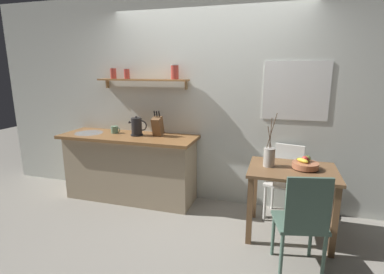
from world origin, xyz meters
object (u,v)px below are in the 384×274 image
at_px(twig_vase, 269,157).
at_px(coffee_mug_by_sink, 115,130).
at_px(knife_block, 158,126).
at_px(fruit_bowl, 305,164).
at_px(dining_chair_near, 302,219).
at_px(dining_chair_far, 286,177).
at_px(electric_kettle, 137,127).
at_px(dining_table, 292,181).

relative_size(twig_vase, coffee_mug_by_sink, 4.22).
relative_size(knife_block, coffee_mug_by_sink, 2.48).
distance_m(fruit_bowl, knife_block, 1.85).
bearing_deg(knife_block, dining_chair_near, -30.05).
height_order(dining_chair_far, twig_vase, twig_vase).
xyz_separation_m(electric_kettle, coffee_mug_by_sink, (-0.36, 0.04, -0.07)).
distance_m(dining_chair_far, knife_block, 1.72).
bearing_deg(fruit_bowl, dining_chair_near, -93.82).
relative_size(electric_kettle, coffee_mug_by_sink, 1.91).
relative_size(dining_chair_near, dining_chair_far, 1.07).
height_order(dining_table, twig_vase, twig_vase).
bearing_deg(twig_vase, dining_table, -2.34).
distance_m(dining_chair_far, coffee_mug_by_sink, 2.31).
height_order(electric_kettle, coffee_mug_by_sink, electric_kettle).
bearing_deg(dining_table, dining_chair_far, 95.96).
bearing_deg(dining_chair_near, dining_chair_far, 96.63).
height_order(dining_chair_near, coffee_mug_by_sink, coffee_mug_by_sink).
height_order(fruit_bowl, coffee_mug_by_sink, coffee_mug_by_sink).
xyz_separation_m(dining_chair_near, knife_block, (-1.75, 1.01, 0.52)).
height_order(dining_table, electric_kettle, electric_kettle).
relative_size(twig_vase, electric_kettle, 2.20).
relative_size(dining_chair_far, twig_vase, 1.52).
bearing_deg(dining_chair_near, electric_kettle, 154.47).
bearing_deg(twig_vase, dining_chair_far, 65.36).
bearing_deg(electric_kettle, dining_table, -10.33).
distance_m(dining_chair_near, electric_kettle, 2.30).
distance_m(fruit_bowl, electric_kettle, 2.11).
bearing_deg(knife_block, coffee_mug_by_sink, -179.80).
height_order(fruit_bowl, electric_kettle, electric_kettle).
relative_size(electric_kettle, knife_block, 0.77).
xyz_separation_m(twig_vase, electric_kettle, (-1.71, 0.35, 0.16)).
bearing_deg(knife_block, dining_table, -13.43).
height_order(dining_table, fruit_bowl, fruit_bowl).
relative_size(dining_chair_far, knife_block, 2.59).
xyz_separation_m(twig_vase, knife_block, (-1.43, 0.39, 0.18)).
xyz_separation_m(knife_block, coffee_mug_by_sink, (-0.64, -0.00, -0.09)).
height_order(dining_chair_far, electric_kettle, electric_kettle).
bearing_deg(fruit_bowl, electric_kettle, 171.19).
xyz_separation_m(fruit_bowl, twig_vase, (-0.36, -0.02, 0.05)).
xyz_separation_m(dining_chair_near, electric_kettle, (-2.03, 0.97, 0.51)).
bearing_deg(coffee_mug_by_sink, dining_table, -9.76).
xyz_separation_m(fruit_bowl, coffee_mug_by_sink, (-2.43, 0.36, 0.15)).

